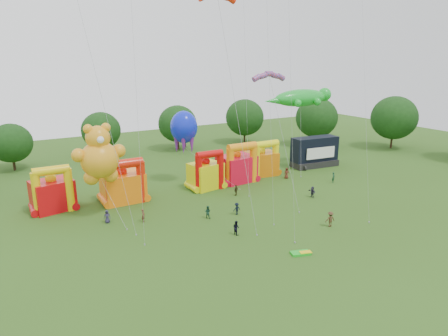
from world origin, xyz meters
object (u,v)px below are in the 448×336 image
bouncy_castle_0 (53,193)px  teddy_bear_kite (102,166)px  spectator_0 (107,217)px  stage_trailer (315,152)px  gecko_kite (301,122)px  spectator_4 (236,190)px  bouncy_castle_2 (206,173)px  octopus_kite (204,157)px

bouncy_castle_0 → teddy_bear_kite: bearing=-47.2°
spectator_0 → stage_trailer: bearing=25.4°
gecko_kite → spectator_4: 19.29m
gecko_kite → stage_trailer: bearing=11.0°
bouncy_castle_2 → octopus_kite: octopus_kite is taller
bouncy_castle_0 → spectator_4: 24.94m
bouncy_castle_2 → bouncy_castle_0: bearing=174.9°
bouncy_castle_0 → octopus_kite: (22.12, -0.22, 2.14)m
teddy_bear_kite → octopus_kite: (16.72, 5.61, -2.11)m
bouncy_castle_2 → teddy_bear_kite: teddy_bear_kite is taller
spectator_4 → bouncy_castle_2: bearing=-96.4°
gecko_kite → spectator_4: bearing=-160.8°
octopus_kite → spectator_0: bearing=-156.1°
bouncy_castle_2 → gecko_kite: 19.88m
gecko_kite → octopus_kite: (-18.40, 1.03, -4.13)m
teddy_bear_kite → spectator_4: size_ratio=7.27×
bouncy_castle_2 → spectator_0: 17.73m
spectator_0 → teddy_bear_kite: bearing=94.0°
bouncy_castle_0 → bouncy_castle_2: size_ratio=1.02×
bouncy_castle_0 → stage_trailer: (44.87, -0.40, 0.26)m
octopus_kite → teddy_bear_kite: bearing=-161.5°
gecko_kite → spectator_4: size_ratio=8.77×
bouncy_castle_0 → teddy_bear_kite: size_ratio=0.53×
spectator_0 → spectator_4: spectator_0 is taller
bouncy_castle_0 → gecko_kite: 41.01m
bouncy_castle_2 → octopus_kite: (0.44, 1.70, 2.18)m
octopus_kite → spectator_4: bearing=-75.6°
octopus_kite → bouncy_castle_0: bearing=179.4°
octopus_kite → spectator_0: (-17.10, -7.57, -3.70)m
gecko_kite → spectator_4: (-16.64, -5.81, -7.83)m
bouncy_castle_2 → spectator_0: bouncy_castle_2 is taller
stage_trailer → spectator_0: stage_trailer is taller
stage_trailer → spectator_4: stage_trailer is taller
bouncy_castle_2 → stage_trailer: 23.25m
bouncy_castle_0 → bouncy_castle_2: 21.76m
octopus_kite → spectator_4: (1.76, -6.84, -3.70)m
spectator_4 → teddy_bear_kite: bearing=-33.4°
spectator_4 → bouncy_castle_0: bearing=-46.0°
gecko_kite → spectator_0: size_ratio=8.75×
stage_trailer → octopus_kite: bearing=179.5°
stage_trailer → bouncy_castle_0: bearing=179.5°
teddy_bear_kite → spectator_0: size_ratio=7.24×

